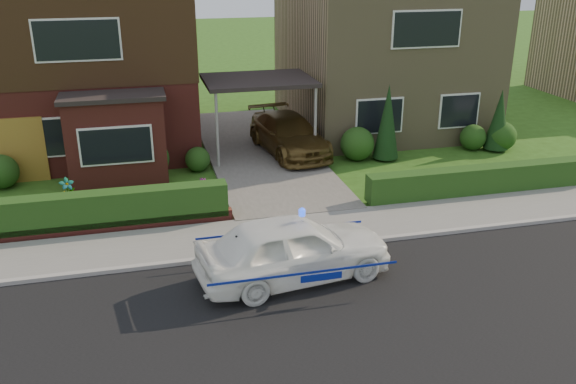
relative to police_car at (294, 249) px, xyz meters
name	(u,v)px	position (x,y,z in m)	size (l,w,h in m)	color
ground	(368,314)	(1.11, -1.79, -0.75)	(120.00, 120.00, 0.00)	#2B5316
road	(368,314)	(1.11, -1.79, -0.75)	(60.00, 6.00, 0.02)	black
kerb	(324,246)	(1.11, 1.26, -0.69)	(60.00, 0.16, 0.12)	#9E9993
sidewalk	(312,229)	(1.11, 2.31, -0.70)	(60.00, 2.00, 0.10)	slate
driveway	(259,152)	(1.11, 9.21, -0.69)	(3.80, 12.00, 0.12)	#666059
house_left	(87,42)	(-4.67, 12.11, 3.06)	(7.50, 9.53, 7.25)	maroon
house_right	(381,36)	(6.91, 12.20, 2.92)	(7.50, 8.06, 7.25)	#93805A
carport_link	(258,82)	(1.11, 9.16, 1.91)	(3.80, 3.00, 2.77)	black
garage_door	(9,151)	(-7.14, 8.17, 0.30)	(2.20, 0.10, 2.10)	#91621F
dwarf_wall	(86,229)	(-4.69, 3.51, -0.57)	(7.70, 0.25, 0.36)	maroon
hedge_left	(87,233)	(-4.69, 3.66, -0.75)	(7.50, 0.55, 0.90)	#1A3611
hedge_right	(483,194)	(6.91, 3.56, -0.75)	(7.50, 0.55, 0.80)	#1A3611
shrub_left_far	(1,172)	(-7.39, 7.71, -0.21)	(1.08, 1.08, 1.08)	#1A3611
shrub_left_mid	(149,159)	(-2.89, 7.51, -0.09)	(1.32, 1.32, 1.32)	#1A3611
shrub_left_near	(198,159)	(-1.29, 7.81, -0.33)	(0.84, 0.84, 0.84)	#1A3611
shrub_right_near	(357,144)	(4.31, 7.61, -0.15)	(1.20, 1.20, 1.20)	#1A3611
shrub_right_mid	(473,137)	(8.91, 7.71, -0.27)	(0.96, 0.96, 0.96)	#1A3611
shrub_right_far	(502,136)	(9.91, 7.41, -0.21)	(1.08, 1.08, 1.08)	#1A3611
conifer_a	(387,124)	(5.31, 7.41, 0.55)	(0.90, 0.90, 2.60)	black
conifer_b	(499,122)	(9.71, 7.41, 0.35)	(0.90, 0.90, 2.20)	black
police_car	(294,249)	(0.00, 0.00, 0.00)	(4.03, 4.59, 1.66)	white
driveway_car	(289,134)	(2.10, 8.77, 0.04)	(1.87, 4.61, 1.34)	brown
potted_plant_a	(68,192)	(-5.28, 5.76, -0.34)	(0.43, 0.29, 0.81)	gray
potted_plant_b	(59,207)	(-5.41, 4.63, -0.33)	(0.46, 0.37, 0.84)	gray
potted_plant_c	(205,190)	(-1.39, 5.07, -0.40)	(0.39, 0.39, 0.69)	gray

